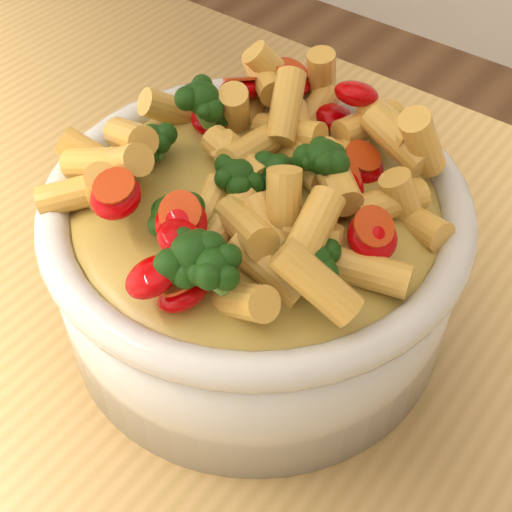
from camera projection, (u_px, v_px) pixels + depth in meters
The scene contains 3 objects.
table at pixel (180, 443), 0.56m from camera, with size 1.20×0.80×0.90m.
serving_bowl at pixel (256, 255), 0.47m from camera, with size 0.27×0.27×0.12m.
pasta_salad at pixel (256, 171), 0.42m from camera, with size 0.21×0.21×0.05m.
Camera 1 is at (0.21, -0.18, 1.30)m, focal length 50.00 mm.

